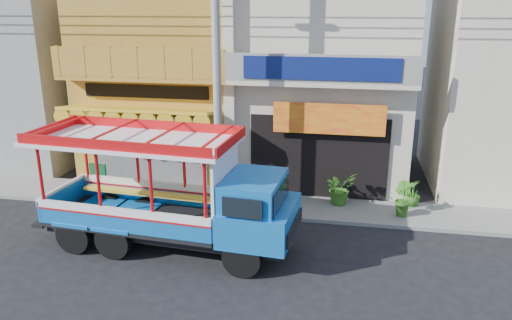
{
  "coord_description": "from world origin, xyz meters",
  "views": [
    {
      "loc": [
        2.91,
        -11.13,
        6.43
      ],
      "look_at": [
        0.33,
        2.5,
        2.08
      ],
      "focal_mm": 35.0,
      "sensor_mm": 36.0,
      "label": 1
    }
  ],
  "objects_px": {
    "potted_plant_c": "(413,193)",
    "potted_plant_b": "(402,198)",
    "green_sign": "(99,179)",
    "potted_plant_a": "(340,188)",
    "utility_pole": "(221,54)",
    "songthaew_truck": "(184,195)"
  },
  "relations": [
    {
      "from": "potted_plant_a",
      "to": "potted_plant_c",
      "type": "relative_size",
      "value": 1.28
    },
    {
      "from": "songthaew_truck",
      "to": "utility_pole",
      "type": "bearing_deg",
      "value": 81.69
    },
    {
      "from": "utility_pole",
      "to": "songthaew_truck",
      "type": "relative_size",
      "value": 3.88
    },
    {
      "from": "potted_plant_a",
      "to": "potted_plant_b",
      "type": "bearing_deg",
      "value": -51.0
    },
    {
      "from": "utility_pole",
      "to": "green_sign",
      "type": "relative_size",
      "value": 28.82
    },
    {
      "from": "utility_pole",
      "to": "potted_plant_a",
      "type": "bearing_deg",
      "value": 17.25
    },
    {
      "from": "potted_plant_c",
      "to": "potted_plant_a",
      "type": "bearing_deg",
      "value": -72.26
    },
    {
      "from": "potted_plant_a",
      "to": "potted_plant_c",
      "type": "bearing_deg",
      "value": -27.45
    },
    {
      "from": "utility_pole",
      "to": "green_sign",
      "type": "distance_m",
      "value": 6.62
    },
    {
      "from": "green_sign",
      "to": "potted_plant_b",
      "type": "relative_size",
      "value": 0.88
    },
    {
      "from": "green_sign",
      "to": "potted_plant_c",
      "type": "bearing_deg",
      "value": 3.07
    },
    {
      "from": "songthaew_truck",
      "to": "potted_plant_c",
      "type": "xyz_separation_m",
      "value": [
        6.37,
        4.09,
        -1.04
      ]
    },
    {
      "from": "potted_plant_c",
      "to": "green_sign",
      "type": "bearing_deg",
      "value": -75.82
    },
    {
      "from": "songthaew_truck",
      "to": "green_sign",
      "type": "distance_m",
      "value": 5.72
    },
    {
      "from": "utility_pole",
      "to": "potted_plant_b",
      "type": "bearing_deg",
      "value": 5.63
    },
    {
      "from": "potted_plant_a",
      "to": "potted_plant_b",
      "type": "xyz_separation_m",
      "value": [
        1.91,
        -0.58,
        -0.0
      ]
    },
    {
      "from": "potted_plant_b",
      "to": "green_sign",
      "type": "bearing_deg",
      "value": 67.17
    },
    {
      "from": "potted_plant_c",
      "to": "potted_plant_b",
      "type": "bearing_deg",
      "value": -15.63
    },
    {
      "from": "green_sign",
      "to": "potted_plant_c",
      "type": "height_order",
      "value": "green_sign"
    },
    {
      "from": "green_sign",
      "to": "potted_plant_c",
      "type": "distance_m",
      "value": 10.76
    },
    {
      "from": "green_sign",
      "to": "potted_plant_c",
      "type": "xyz_separation_m",
      "value": [
        10.75,
        0.58,
        0.02
      ]
    },
    {
      "from": "utility_pole",
      "to": "potted_plant_c",
      "type": "bearing_deg",
      "value": 13.19
    }
  ]
}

